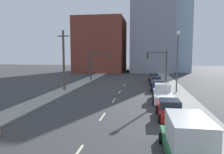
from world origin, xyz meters
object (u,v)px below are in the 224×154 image
object	(u,v)px
sedan_red	(170,110)
sedan_brown	(154,78)
sedan_gray	(156,81)
street_lamp	(177,58)
pickup_truck_white	(163,94)
box_truck_green	(188,139)
traffic_signal_right	(161,62)
sedan_navy	(158,86)
utility_pole_left_mid	(64,60)
traffic_signal_left	(96,61)

from	to	relation	value
sedan_red	sedan_brown	bearing A→B (deg)	89.71
sedan_red	sedan_gray	xyz separation A→B (m)	(-0.23, 19.41, -0.02)
street_lamp	pickup_truck_white	xyz separation A→B (m)	(-2.22, -5.41, -4.03)
box_truck_green	sedan_gray	xyz separation A→B (m)	(-0.34, 26.59, -0.35)
traffic_signal_right	sedan_red	distance (m)	24.24
box_truck_green	sedan_gray	bearing A→B (deg)	88.89
traffic_signal_right	street_lamp	xyz separation A→B (m)	(1.39, -11.90, 0.94)
sedan_navy	traffic_signal_right	bearing A→B (deg)	87.04
sedan_navy	sedan_brown	bearing A→B (deg)	93.11
sedan_gray	sedan_brown	world-z (taller)	sedan_brown
pickup_truck_white	box_truck_green	bearing A→B (deg)	-87.97
traffic_signal_right	street_lamp	bearing A→B (deg)	-83.32
utility_pole_left_mid	sedan_gray	distance (m)	15.94
box_truck_green	street_lamp	bearing A→B (deg)	82.12
street_lamp	sedan_brown	xyz separation A→B (m)	(-2.50, 12.78, -4.11)
sedan_gray	street_lamp	bearing A→B (deg)	-72.41
pickup_truck_white	sedan_red	bearing A→B (deg)	-88.08
sedan_red	pickup_truck_white	xyz separation A→B (m)	(-0.07, 6.71, 0.07)
pickup_truck_white	sedan_brown	xyz separation A→B (m)	(-0.28, 18.19, -0.08)
street_lamp	sedan_gray	distance (m)	8.70
traffic_signal_right	pickup_truck_white	bearing A→B (deg)	-92.73
traffic_signal_left	traffic_signal_right	world-z (taller)	same
traffic_signal_left	utility_pole_left_mid	world-z (taller)	utility_pole_left_mid
street_lamp	sedan_red	size ratio (longest dim) A/B	1.86
pickup_truck_white	sedan_navy	distance (m)	7.07
utility_pole_left_mid	pickup_truck_white	world-z (taller)	utility_pole_left_mid
street_lamp	pickup_truck_white	size ratio (longest dim) A/B	1.32
street_lamp	box_truck_green	xyz separation A→B (m)	(-2.05, -19.31, -3.77)
sedan_red	sedan_gray	size ratio (longest dim) A/B	1.01
box_truck_green	sedan_red	world-z (taller)	box_truck_green
pickup_truck_white	sedan_gray	bearing A→B (deg)	92.04
traffic_signal_left	sedan_gray	xyz separation A→B (m)	(11.50, -4.62, -3.18)
utility_pole_left_mid	sedan_gray	world-z (taller)	utility_pole_left_mid
sedan_brown	sedan_red	bearing A→B (deg)	-89.93
utility_pole_left_mid	sedan_red	xyz separation A→B (m)	(13.59, -11.55, -3.73)
box_truck_green	sedan_navy	xyz separation A→B (m)	(-0.25, 20.96, -0.34)
sedan_gray	sedan_brown	distance (m)	5.50
utility_pole_left_mid	sedan_brown	world-z (taller)	utility_pole_left_mid
street_lamp	sedan_red	bearing A→B (deg)	-100.05
traffic_signal_right	utility_pole_left_mid	world-z (taller)	utility_pole_left_mid
sedan_brown	sedan_navy	bearing A→B (deg)	-89.71
street_lamp	traffic_signal_right	bearing A→B (deg)	96.68
street_lamp	box_truck_green	size ratio (longest dim) A/B	1.49
traffic_signal_left	pickup_truck_white	world-z (taller)	traffic_signal_left
traffic_signal_right	sedan_brown	distance (m)	3.47
traffic_signal_right	sedan_navy	xyz separation A→B (m)	(-0.91, -10.25, -3.17)
sedan_brown	pickup_truck_white	bearing A→B (deg)	-89.86
traffic_signal_right	sedan_brown	bearing A→B (deg)	141.44
sedan_navy	sedan_brown	distance (m)	11.13
sedan_red	traffic_signal_left	bearing A→B (deg)	114.93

